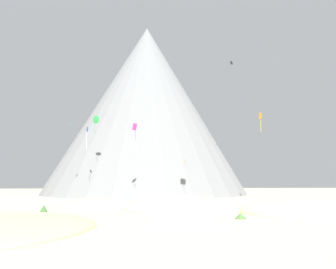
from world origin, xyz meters
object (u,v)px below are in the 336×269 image
bush_scatter_east (160,207)px  rock_massif (146,117)px  bush_ridge_crest (44,208)px  kite_orange_mid (260,118)px  kite_green_mid (96,120)px  bush_far_right (240,216)px  kite_black_high (231,63)px  kite_blue_mid (88,130)px  kite_white_low (184,163)px  kite_teal_mid (71,125)px  kite_magenta_mid (135,128)px

bush_scatter_east → rock_massif: size_ratio=0.02×
bush_ridge_crest → kite_orange_mid: kite_orange_mid is taller
kite_green_mid → kite_orange_mid: size_ratio=0.99×
kite_green_mid → bush_far_right: bearing=-28.8°
bush_scatter_east → kite_black_high: kite_black_high is taller
bush_scatter_east → kite_blue_mid: bearing=117.4°
bush_scatter_east → kite_white_low: size_ratio=0.93×
kite_blue_mid → kite_teal_mid: (-4.01, -0.05, 1.23)m
kite_magenta_mid → bush_scatter_east: bearing=-63.7°
kite_white_low → kite_teal_mid: size_ratio=2.05×
kite_orange_mid → bush_scatter_east: bearing=143.0°
bush_far_right → kite_black_high: kite_black_high is taller
bush_far_right → kite_white_low: size_ratio=0.66×
bush_far_right → kite_magenta_mid: bearing=107.2°
bush_scatter_east → kite_orange_mid: bearing=40.5°
bush_scatter_east → kite_magenta_mid: 26.75m
bush_scatter_east → kite_magenta_mid: kite_magenta_mid is taller
bush_ridge_crest → rock_massif: rock_massif is taller
kite_blue_mid → kite_teal_mid: kite_teal_mid is taller
rock_massif → kite_black_high: size_ratio=75.87×
kite_blue_mid → rock_massif: bearing=-48.3°
bush_far_right → kite_white_low: (-0.78, 29.88, 7.87)m
bush_scatter_east → kite_blue_mid: kite_blue_mid is taller
kite_green_mid → kite_teal_mid: (-5.53, -3.54, -2.11)m
kite_magenta_mid → kite_black_high: bearing=40.6°
kite_black_high → kite_magenta_mid: bearing=-123.8°
bush_far_right → kite_blue_mid: bearing=117.4°
kite_black_high → kite_green_mid: bearing=-145.7°
kite_green_mid → kite_orange_mid: bearing=26.0°
kite_orange_mid → kite_white_low: bearing=124.7°
kite_blue_mid → kite_orange_mid: 43.16m
bush_ridge_crest → kite_white_low: kite_white_low is taller
kite_magenta_mid → kite_orange_mid: (31.46, 2.81, 3.70)m
kite_blue_mid → kite_green_mid: size_ratio=1.18×
bush_ridge_crest → kite_teal_mid: bearing=94.2°
bush_scatter_east → kite_green_mid: kite_green_mid is taller
kite_white_low → kite_blue_mid: kite_blue_mid is taller
bush_ridge_crest → rock_massif: 75.46m
bush_far_right → kite_black_high: size_ratio=1.12×
kite_green_mid → kite_orange_mid: 42.07m
bush_far_right → kite_green_mid: size_ratio=0.27×
bush_far_right → kite_magenta_mid: (-11.05, 35.70, 16.03)m
bush_scatter_east → kite_green_mid: (-13.30, 32.01, 19.98)m
kite_white_low → kite_black_high: (17.42, 17.92, 29.97)m
bush_ridge_crest → kite_green_mid: size_ratio=0.22×
kite_orange_mid → bush_far_right: bearing=164.6°
kite_white_low → kite_orange_mid: bearing=134.6°
bush_ridge_crest → kite_orange_mid: size_ratio=0.21×
kite_black_high → kite_blue_mid: bearing=-140.6°
kite_blue_mid → kite_black_high: (39.02, 4.65, 21.28)m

